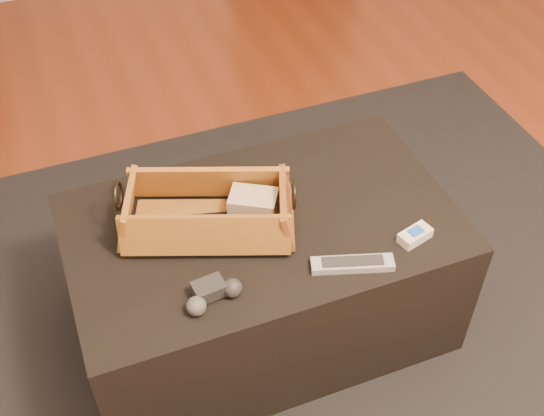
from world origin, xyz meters
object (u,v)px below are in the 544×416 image
object	(u,v)px
tv_remote	(199,224)
cream_gadget	(415,235)
silver_remote	(353,264)
wicker_basket	(208,213)
game_controller	(212,294)
ottoman	(263,275)

from	to	relation	value
tv_remote	cream_gadget	size ratio (longest dim) A/B	2.41
silver_remote	cream_gadget	size ratio (longest dim) A/B	2.16
wicker_basket	cream_gadget	distance (m)	0.52
game_controller	ottoman	bearing A→B (deg)	45.43
cream_gadget	tv_remote	bearing A→B (deg)	156.07
ottoman	silver_remote	bearing A→B (deg)	-56.06
cream_gadget	silver_remote	bearing A→B (deg)	-171.94
game_controller	silver_remote	xyz separation A→B (m)	(0.34, -0.02, -0.01)
ottoman	cream_gadget	world-z (taller)	cream_gadget
ottoman	tv_remote	world-z (taller)	tv_remote
ottoman	cream_gadget	bearing A→B (deg)	-30.32
wicker_basket	game_controller	distance (m)	0.24
game_controller	cream_gadget	size ratio (longest dim) A/B	1.56
ottoman	wicker_basket	xyz separation A→B (m)	(-0.13, 0.03, 0.26)
game_controller	silver_remote	bearing A→B (deg)	-4.06
silver_remote	game_controller	bearing A→B (deg)	175.94
wicker_basket	tv_remote	bearing A→B (deg)	-163.70
ottoman	tv_remote	size ratio (longest dim) A/B	4.41
wicker_basket	ottoman	bearing A→B (deg)	-13.05
wicker_basket	cream_gadget	size ratio (longest dim) A/B	5.06
wicker_basket	silver_remote	size ratio (longest dim) A/B	2.34
game_controller	silver_remote	world-z (taller)	game_controller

